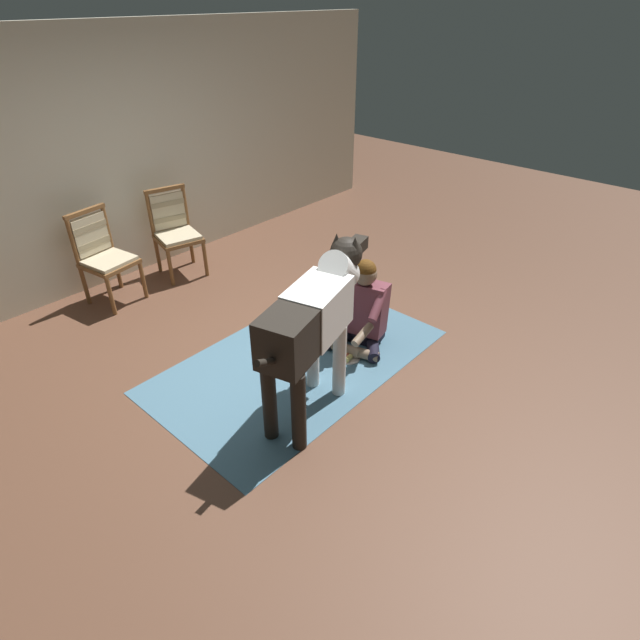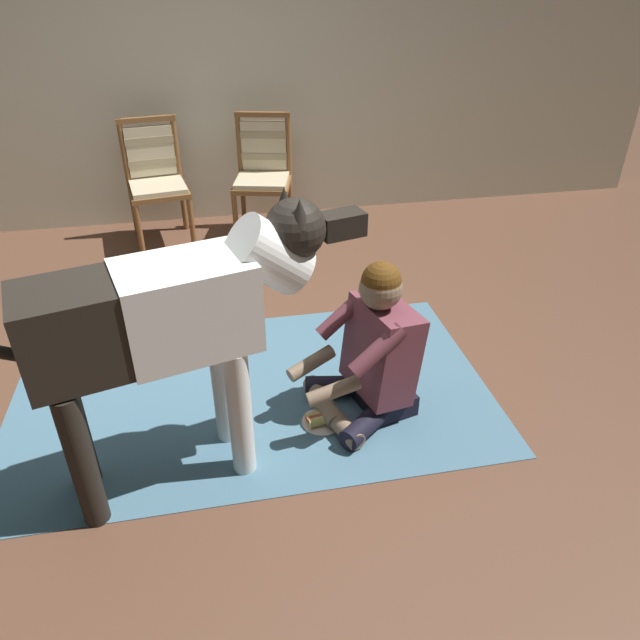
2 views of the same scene
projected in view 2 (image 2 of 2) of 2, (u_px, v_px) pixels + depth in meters
name	position (u px, v px, depth m)	size (l,w,h in m)	color
ground_plane	(220.00, 386.00, 3.30)	(14.75, 14.75, 0.00)	brown
back_wall	(190.00, 66.00, 4.81)	(8.52, 0.10, 2.60)	beige
area_rug	(252.00, 392.00, 3.25)	(2.59, 1.53, 0.01)	#466C81
dining_chair_left_of_pair	(155.00, 176.00, 4.78)	(0.53, 0.53, 0.98)	brown
dining_chair_right_of_pair	(263.00, 169.00, 4.92)	(0.56, 0.56, 0.98)	brown
person_sitting_on_floor	(372.00, 354.00, 2.96)	(0.68, 0.58, 0.85)	black
large_dog	(174.00, 318.00, 2.36)	(1.58, 0.58, 1.26)	silver
hot_dog_on_plate	(322.00, 419.00, 3.03)	(0.21, 0.21, 0.06)	silver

